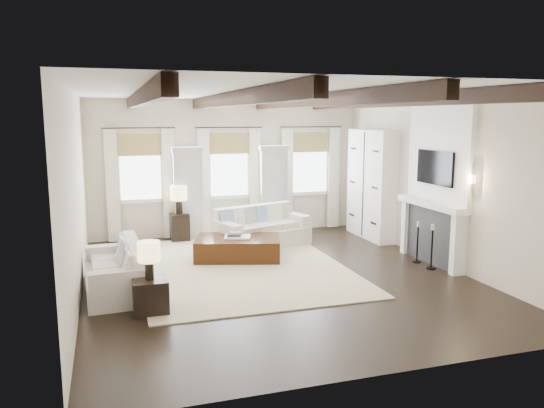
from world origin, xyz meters
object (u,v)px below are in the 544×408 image
object	(u,v)px
sofa_back	(261,230)
side_table_front	(150,296)
sofa_left	(117,272)
side_table_back	(180,227)
ottoman	(238,248)

from	to	relation	value
sofa_back	side_table_front	xyz separation A→B (m)	(-2.62, -3.33, -0.11)
side_table_front	sofa_back	bearing A→B (deg)	51.78
sofa_back	sofa_left	distance (m)	3.80
side_table_back	sofa_left	bearing A→B (deg)	-113.44
side_table_front	side_table_back	bearing A→B (deg)	77.03
side_table_back	sofa_back	bearing A→B (deg)	-33.16
ottoman	side_table_front	world-z (taller)	side_table_front
ottoman	side_table_back	world-z (taller)	side_table_back
sofa_back	side_table_back	world-z (taller)	sofa_back
sofa_left	ottoman	size ratio (longest dim) A/B	1.17
ottoman	side_table_front	xyz separation A→B (m)	(-1.90, -2.46, 0.03)
ottoman	side_table_front	bearing A→B (deg)	-110.99
sofa_left	ottoman	xyz separation A→B (m)	(2.33, 1.39, -0.11)
sofa_back	side_table_front	distance (m)	4.24
ottoman	sofa_back	bearing A→B (deg)	67.04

